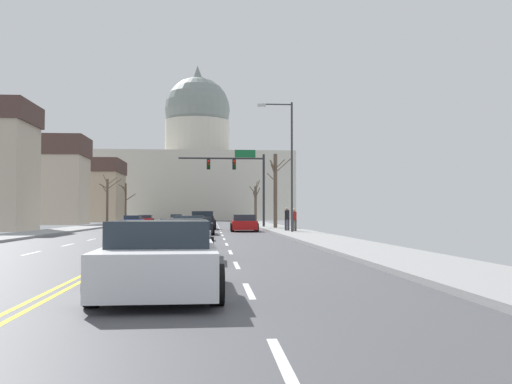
{
  "coord_description": "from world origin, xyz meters",
  "views": [
    {
      "loc": [
        2.82,
        -40.06,
        1.44
      ],
      "look_at": [
        7.51,
        21.67,
        3.6
      ],
      "focal_mm": 41.08,
      "sensor_mm": 36.0,
      "label": 1
    }
  ],
  "objects_px": {
    "sedan_near_06": "(161,259)",
    "sedan_oncoming_01": "(145,220)",
    "pedestrian_00": "(294,219)",
    "sedan_oncoming_02": "(176,219)",
    "sedan_near_03": "(189,228)",
    "sedan_oncoming_00": "(133,221)",
    "sedan_near_05": "(181,241)",
    "sedan_near_01": "(244,224)",
    "signal_gantry": "(240,172)",
    "street_lamp_right": "(288,155)",
    "sedan_near_02": "(199,226)",
    "pickup_truck_near_00": "(202,221)",
    "pedestrian_01": "(287,217)",
    "sedan_near_04": "(183,234)"
  },
  "relations": [
    {
      "from": "sedan_near_01",
      "to": "sedan_near_05",
      "type": "bearing_deg",
      "value": -97.31
    },
    {
      "from": "sedan_near_01",
      "to": "sedan_near_03",
      "type": "xyz_separation_m",
      "value": [
        -3.64,
        -12.98,
        -0.0
      ]
    },
    {
      "from": "signal_gantry",
      "to": "sedan_oncoming_01",
      "type": "distance_m",
      "value": 22.14
    },
    {
      "from": "sedan_near_02",
      "to": "sedan_near_06",
      "type": "distance_m",
      "value": 27.96
    },
    {
      "from": "sedan_near_06",
      "to": "sedan_oncoming_01",
      "type": "distance_m",
      "value": 62.25
    },
    {
      "from": "sedan_near_01",
      "to": "sedan_oncoming_00",
      "type": "distance_m",
      "value": 18.97
    },
    {
      "from": "pedestrian_00",
      "to": "sedan_near_04",
      "type": "bearing_deg",
      "value": -113.69
    },
    {
      "from": "sedan_near_05",
      "to": "pedestrian_00",
      "type": "height_order",
      "value": "pedestrian_00"
    },
    {
      "from": "sedan_oncoming_00",
      "to": "sedan_oncoming_02",
      "type": "xyz_separation_m",
      "value": [
        3.16,
        20.53,
        0.01
      ]
    },
    {
      "from": "signal_gantry",
      "to": "sedan_near_06",
      "type": "distance_m",
      "value": 43.37
    },
    {
      "from": "sedan_near_03",
      "to": "sedan_oncoming_02",
      "type": "distance_m",
      "value": 49.49
    },
    {
      "from": "sedan_near_06",
      "to": "pickup_truck_near_00",
      "type": "bearing_deg",
      "value": 89.84
    },
    {
      "from": "sedan_near_04",
      "to": "pedestrian_00",
      "type": "bearing_deg",
      "value": 66.31
    },
    {
      "from": "sedan_oncoming_01",
      "to": "signal_gantry",
      "type": "bearing_deg",
      "value": -60.42
    },
    {
      "from": "sedan_oncoming_00",
      "to": "sedan_oncoming_01",
      "type": "distance_m",
      "value": 12.24
    },
    {
      "from": "sedan_near_01",
      "to": "pickup_truck_near_00",
      "type": "bearing_deg",
      "value": 117.18
    },
    {
      "from": "sedan_near_01",
      "to": "sedan_near_04",
      "type": "xyz_separation_m",
      "value": [
        -3.66,
        -19.73,
        -0.03
      ]
    },
    {
      "from": "sedan_near_02",
      "to": "sedan_near_04",
      "type": "relative_size",
      "value": 0.97
    },
    {
      "from": "sedan_near_06",
      "to": "sedan_oncoming_00",
      "type": "xyz_separation_m",
      "value": [
        -7.07,
        49.59,
        -0.06
      ]
    },
    {
      "from": "pedestrian_00",
      "to": "sedan_near_03",
      "type": "bearing_deg",
      "value": -127.42
    },
    {
      "from": "signal_gantry",
      "to": "sedan_near_06",
      "type": "height_order",
      "value": "signal_gantry"
    },
    {
      "from": "sedan_oncoming_01",
      "to": "pedestrian_01",
      "type": "bearing_deg",
      "value": -66.19
    },
    {
      "from": "sedan_near_02",
      "to": "sedan_oncoming_00",
      "type": "bearing_deg",
      "value": 108.36
    },
    {
      "from": "sedan_near_06",
      "to": "sedan_oncoming_01",
      "type": "bearing_deg",
      "value": 96.64
    },
    {
      "from": "pickup_truck_near_00",
      "to": "pedestrian_00",
      "type": "bearing_deg",
      "value": -57.67
    },
    {
      "from": "sedan_near_03",
      "to": "pedestrian_00",
      "type": "xyz_separation_m",
      "value": [
        6.9,
        9.02,
        0.42
      ]
    },
    {
      "from": "sedan_near_06",
      "to": "sedan_oncoming_00",
      "type": "distance_m",
      "value": 50.09
    },
    {
      "from": "street_lamp_right",
      "to": "sedan_oncoming_01",
      "type": "relative_size",
      "value": 1.98
    },
    {
      "from": "sedan_near_06",
      "to": "pedestrian_00",
      "type": "relative_size",
      "value": 2.98
    },
    {
      "from": "sedan_oncoming_00",
      "to": "pedestrian_00",
      "type": "distance_m",
      "value": 24.08
    },
    {
      "from": "sedan_oncoming_01",
      "to": "sedan_oncoming_02",
      "type": "bearing_deg",
      "value": 68.36
    },
    {
      "from": "pedestrian_00",
      "to": "pedestrian_01",
      "type": "distance_m",
      "value": 1.49
    },
    {
      "from": "sedan_near_03",
      "to": "sedan_near_06",
      "type": "height_order",
      "value": "sedan_near_06"
    },
    {
      "from": "pedestrian_00",
      "to": "sedan_oncoming_02",
      "type": "bearing_deg",
      "value": 104.62
    },
    {
      "from": "pickup_truck_near_00",
      "to": "sedan_near_01",
      "type": "distance_m",
      "value": 7.1
    },
    {
      "from": "pickup_truck_near_00",
      "to": "pedestrian_00",
      "type": "distance_m",
      "value": 12.16
    },
    {
      "from": "sedan_near_05",
      "to": "sedan_near_06",
      "type": "distance_m",
      "value": 7.34
    },
    {
      "from": "sedan_oncoming_00",
      "to": "sedan_near_04",
      "type": "bearing_deg",
      "value": -79.24
    },
    {
      "from": "pickup_truck_near_00",
      "to": "sedan_oncoming_02",
      "type": "relative_size",
      "value": 1.23
    },
    {
      "from": "signal_gantry",
      "to": "sedan_near_02",
      "type": "height_order",
      "value": "signal_gantry"
    },
    {
      "from": "sedan_near_03",
      "to": "sedan_oncoming_01",
      "type": "height_order",
      "value": "sedan_near_03"
    },
    {
      "from": "sedan_oncoming_01",
      "to": "pedestrian_01",
      "type": "relative_size",
      "value": 2.63
    },
    {
      "from": "street_lamp_right",
      "to": "pedestrian_00",
      "type": "xyz_separation_m",
      "value": [
        0.63,
        1.33,
        -4.26
      ]
    },
    {
      "from": "sedan_near_01",
      "to": "signal_gantry",
      "type": "bearing_deg",
      "value": 89.1
    },
    {
      "from": "pedestrian_01",
      "to": "sedan_near_03",
      "type": "bearing_deg",
      "value": -122.18
    },
    {
      "from": "sedan_near_02",
      "to": "sedan_near_03",
      "type": "bearing_deg",
      "value": -93.15
    },
    {
      "from": "sedan_oncoming_01",
      "to": "sedan_oncoming_02",
      "type": "relative_size",
      "value": 1.02
    },
    {
      "from": "street_lamp_right",
      "to": "sedan_near_01",
      "type": "distance_m",
      "value": 7.53
    },
    {
      "from": "sedan_near_06",
      "to": "pedestrian_00",
      "type": "distance_m",
      "value": 30.5
    },
    {
      "from": "signal_gantry",
      "to": "pickup_truck_near_00",
      "type": "distance_m",
      "value": 6.32
    }
  ]
}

